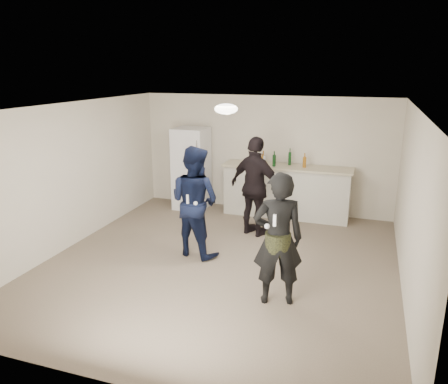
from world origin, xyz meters
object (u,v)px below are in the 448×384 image
(man, at_px, (195,201))
(woman, at_px, (278,239))
(shaker, at_px, (256,161))
(counter, at_px, (286,192))
(fridge, at_px, (191,168))
(spectator, at_px, (256,187))

(man, relative_size, woman, 1.03)
(shaker, xyz_separation_m, woman, (1.20, -3.46, -0.27))
(counter, height_order, fridge, fridge)
(fridge, bearing_deg, shaker, -1.22)
(shaker, bearing_deg, counter, 8.81)
(shaker, distance_m, man, 2.38)
(shaker, relative_size, spectator, 0.09)
(fridge, xyz_separation_m, man, (1.04, -2.35, 0.03))
(counter, bearing_deg, shaker, -171.19)
(counter, xyz_separation_m, fridge, (-2.12, -0.07, 0.38))
(fridge, xyz_separation_m, shaker, (1.47, -0.03, 0.28))
(counter, distance_m, man, 2.69)
(counter, height_order, man, man)
(man, bearing_deg, shaker, -85.38)
(counter, xyz_separation_m, man, (-1.09, -2.42, 0.40))
(shaker, height_order, woman, woman)
(fridge, height_order, shaker, fridge)
(shaker, distance_m, woman, 3.67)
(fridge, relative_size, man, 0.97)
(fridge, xyz_separation_m, woman, (2.67, -3.49, 0.00))
(counter, relative_size, shaker, 15.29)
(man, height_order, spectator, spectator)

